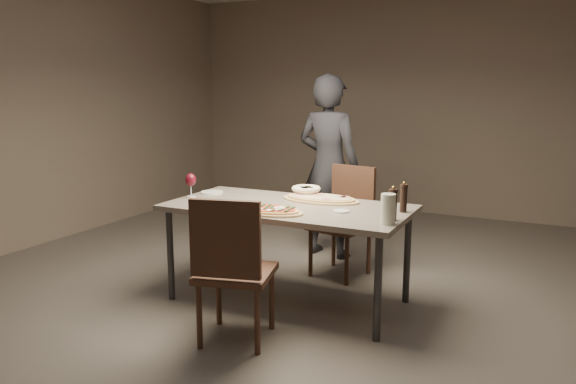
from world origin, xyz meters
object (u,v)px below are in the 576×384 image
at_px(carafe, 388,209).
at_px(chair_near, 232,263).
at_px(dining_table, 288,213).
at_px(bread_basket, 306,190).
at_px(ham_pizza, 321,199).
at_px(diner, 329,167).
at_px(zucchini_pizza, 266,210).
at_px(chair_far, 346,214).
at_px(pepper_mill_left, 393,204).

xyz_separation_m(carafe, chair_near, (-0.82, -0.59, -0.31)).
distance_m(dining_table, bread_basket, 0.37).
relative_size(dining_table, chair_near, 1.86).
height_order(ham_pizza, diner, diner).
distance_m(carafe, chair_near, 1.05).
bearing_deg(ham_pizza, carafe, -31.09).
xyz_separation_m(zucchini_pizza, chair_near, (0.05, -0.54, -0.23)).
height_order(dining_table, chair_far, chair_far).
bearing_deg(ham_pizza, pepper_mill_left, -24.36).
distance_m(bread_basket, chair_near, 1.21).
height_order(carafe, chair_near, chair_near).
relative_size(chair_near, diner, 0.56).
relative_size(bread_basket, diner, 0.13).
xyz_separation_m(dining_table, ham_pizza, (0.16, 0.26, 0.07)).
bearing_deg(dining_table, zucchini_pizza, -96.56).
relative_size(chair_near, chair_far, 1.03).
xyz_separation_m(pepper_mill_left, chair_far, (-0.67, 0.93, -0.33)).
relative_size(chair_far, diner, 0.54).
bearing_deg(diner, ham_pizza, 115.69).
height_order(zucchini_pizza, pepper_mill_left, pepper_mill_left).
relative_size(pepper_mill_left, chair_far, 0.25).
xyz_separation_m(zucchini_pizza, bread_basket, (0.02, 0.64, 0.03)).
relative_size(zucchini_pizza, chair_far, 0.59).
bearing_deg(carafe, pepper_mill_left, 90.00).
bearing_deg(dining_table, chair_near, -88.99).
bearing_deg(bread_basket, carafe, -34.99).
bearing_deg(chair_near, bread_basket, 77.13).
height_order(zucchini_pizza, chair_near, chair_near).
xyz_separation_m(zucchini_pizza, chair_far, (0.19, 1.09, -0.24)).
relative_size(dining_table, ham_pizza, 2.91).
xyz_separation_m(bread_basket, chair_near, (0.03, -1.18, -0.26)).
height_order(ham_pizza, bread_basket, bread_basket).
relative_size(bread_basket, carafe, 1.18).
height_order(dining_table, diner, diner).
distance_m(ham_pizza, diner, 1.04).
bearing_deg(zucchini_pizza, bread_basket, 94.97).
bearing_deg(pepper_mill_left, dining_table, 171.81).
relative_size(ham_pizza, diner, 0.36).
bearing_deg(carafe, ham_pizza, 143.88).
xyz_separation_m(pepper_mill_left, chair_near, (-0.82, -0.71, -0.32)).
height_order(bread_basket, carafe, carafe).
relative_size(pepper_mill_left, diner, 0.13).
height_order(zucchini_pizza, bread_basket, bread_basket).
relative_size(ham_pizza, chair_far, 0.66).
bearing_deg(ham_pizza, dining_table, -115.77).
height_order(zucchini_pizza, chair_far, chair_far).
distance_m(dining_table, chair_near, 0.84).
bearing_deg(carafe, chair_far, 122.58).
distance_m(bread_basket, pepper_mill_left, 0.97).
height_order(bread_basket, pepper_mill_left, pepper_mill_left).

